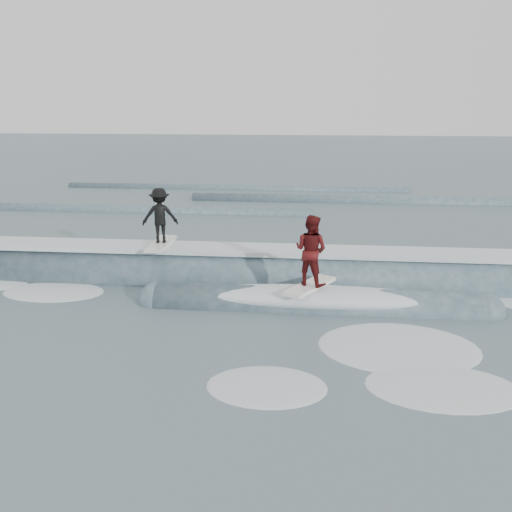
# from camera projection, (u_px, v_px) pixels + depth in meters

# --- Properties ---
(ground) EXTENTS (160.00, 160.00, 0.00)m
(ground) POSITION_uv_depth(u_px,v_px,m) (247.00, 318.00, 15.04)
(ground) COLOR #425C61
(ground) RESTS_ON ground
(breaking_wave) EXTENTS (21.72, 3.81, 2.05)m
(breaking_wave) POSITION_uv_depth(u_px,v_px,m) (269.00, 284.00, 17.66)
(breaking_wave) COLOR #354E59
(breaking_wave) RESTS_ON ground
(surfer_black) EXTENTS (1.24, 2.00, 1.83)m
(surfer_black) POSITION_uv_depth(u_px,v_px,m) (160.00, 218.00, 17.88)
(surfer_black) COLOR white
(surfer_black) RESTS_ON ground
(surfer_red) EXTENTS (1.47, 2.01, 2.04)m
(surfer_red) POSITION_uv_depth(u_px,v_px,m) (311.00, 253.00, 15.41)
(surfer_red) COLOR white
(surfer_red) RESTS_ON ground
(whitewater) EXTENTS (17.98, 7.34, 0.10)m
(whitewater) POSITION_uv_depth(u_px,v_px,m) (276.00, 333.00, 14.07)
(whitewater) COLOR white
(whitewater) RESTS_ON ground
(far_swells) EXTENTS (37.00, 8.65, 0.80)m
(far_swells) POSITION_uv_depth(u_px,v_px,m) (259.00, 202.00, 32.10)
(far_swells) COLOR #354E59
(far_swells) RESTS_ON ground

